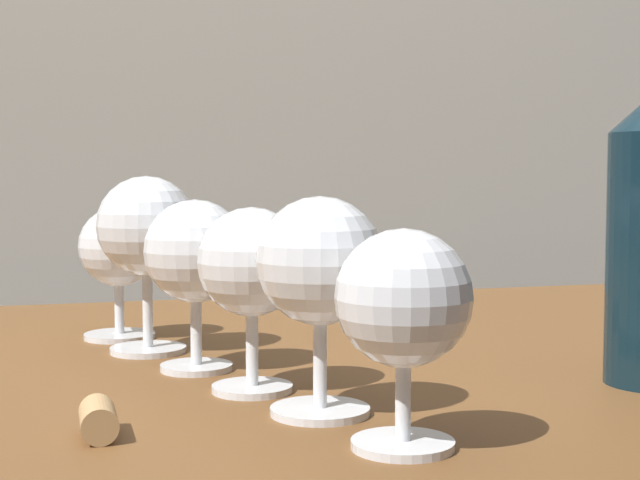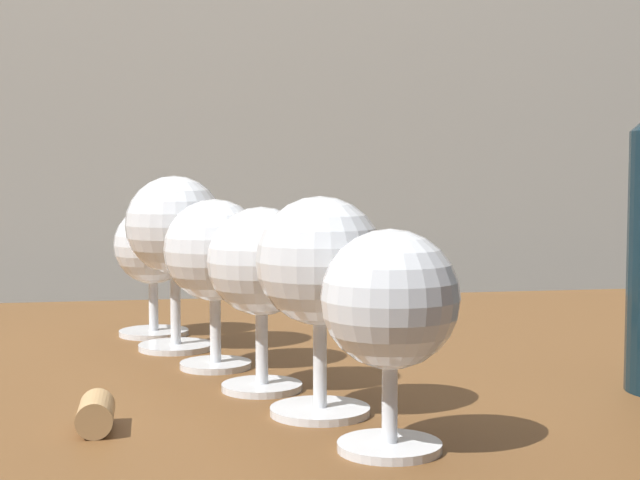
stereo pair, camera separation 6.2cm
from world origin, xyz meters
name	(u,v)px [view 2 (the right image)]	position (x,y,z in m)	size (l,w,h in m)	color
wine_glass_white	(390,302)	(0.08, -0.28, 0.86)	(0.08, 0.08, 0.13)	white
wine_glass_chardonnay	(320,266)	(0.06, -0.19, 0.87)	(0.08, 0.08, 0.14)	white
wine_glass_merlot	(261,266)	(0.03, -0.11, 0.86)	(0.08, 0.08, 0.13)	white
wine_glass_cabernet	(218,254)	(0.00, -0.03, 0.86)	(0.08, 0.08, 0.14)	white
wine_glass_pinot	(175,228)	(-0.03, 0.06, 0.88)	(0.09, 0.09, 0.15)	white
wine_glass_rose	(153,249)	(-0.05, 0.13, 0.85)	(0.07, 0.07, 0.12)	white
cork	(96,414)	(-0.08, -0.21, 0.78)	(0.02, 0.02, 0.04)	tan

